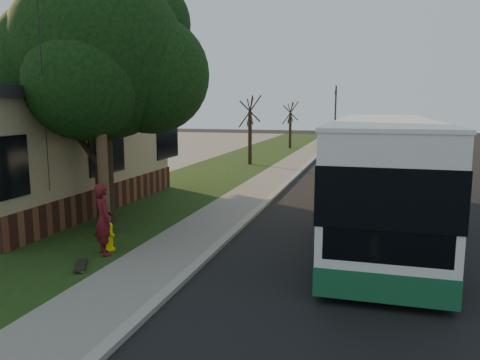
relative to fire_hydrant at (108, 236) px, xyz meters
name	(u,v)px	position (x,y,z in m)	size (l,w,h in m)	color
ground	(204,262)	(2.60, 0.00, -0.43)	(120.00, 120.00, 0.00)	black
road	(374,195)	(6.60, 10.00, -0.43)	(8.00, 80.00, 0.01)	black
curb	(281,189)	(2.60, 10.00, -0.37)	(0.25, 80.00, 0.12)	gray
sidewalk	(259,188)	(1.60, 10.00, -0.39)	(2.00, 80.00, 0.08)	slate
grass_verge	(187,185)	(-1.90, 10.00, -0.40)	(5.00, 80.00, 0.07)	black
building_lot	(11,176)	(-11.90, 10.00, -0.41)	(15.00, 80.00, 0.04)	slate
fire_hydrant	(108,236)	(0.00, 0.00, 0.00)	(0.32, 0.32, 0.74)	#FFEA0D
utility_pole	(98,72)	(-0.71, 0.99, 4.20)	(2.86, 3.21, 9.07)	#473321
leafy_tree	(102,58)	(-1.57, 2.65, 4.73)	(6.30, 6.00, 7.80)	black
bare_tree_near	(250,131)	(-0.90, 18.00, 1.72)	(1.38, 1.21, 4.31)	black
bare_tree_far	(290,126)	(-0.40, 30.00, 1.57)	(1.38, 1.21, 4.03)	black
traffic_signal	(335,111)	(3.10, 34.00, 2.73)	(0.18, 0.22, 5.50)	#2D2D30
transit_bus	(382,171)	(6.74, 4.38, 1.36)	(2.86, 12.41, 3.36)	silver
skateboarder	(103,219)	(0.10, -0.35, 0.53)	(0.65, 0.43, 1.79)	#531017
skateboard_main	(81,265)	(0.10, -1.36, -0.30)	(0.60, 0.86, 0.08)	black
dumpster	(114,171)	(-5.39, 9.36, 0.24)	(1.53, 1.28, 1.25)	black
distant_car	(369,143)	(6.20, 28.02, 0.33)	(1.79, 4.45, 1.52)	black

